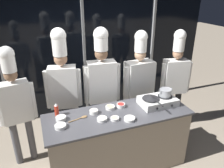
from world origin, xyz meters
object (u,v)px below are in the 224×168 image
(chef_sous, at_px, (63,84))
(prep_bowl_noodles, at_px, (102,119))
(portable_stove, at_px, (158,101))
(serving_spoon_slotted, at_px, (82,118))
(prep_bowl_shrimp, at_px, (115,118))
(chef_head, at_px, (16,101))
(prep_bowl_bell_pepper, at_px, (121,105))
(frying_pan, at_px, (151,97))
(prep_bowl_ginger, at_px, (110,107))
(stock_pot, at_px, (165,92))
(chef_line, at_px, (102,81))
(prep_bowl_onion, at_px, (130,119))
(prep_bowl_rice, at_px, (61,118))
(chef_apprentice, at_px, (175,76))
(prep_bowl_garlic, at_px, (60,126))
(prep_bowl_chicken, at_px, (94,111))
(squeeze_bottle_chili, at_px, (57,110))

(chef_sous, bearing_deg, prep_bowl_noodles, 125.80)
(portable_stove, distance_m, serving_spoon_slotted, 1.15)
(prep_bowl_shrimp, xyz_separation_m, chef_head, (-1.22, 0.75, 0.12))
(prep_bowl_bell_pepper, bearing_deg, portable_stove, -13.14)
(frying_pan, height_order, prep_bowl_bell_pepper, frying_pan)
(prep_bowl_ginger, height_order, chef_sous, chef_sous)
(chef_head, bearing_deg, serving_spoon_slotted, 136.54)
(stock_pot, relative_size, chef_sous, 0.10)
(chef_line, bearing_deg, chef_sous, 0.03)
(chef_line, bearing_deg, frying_pan, 137.78)
(chef_head, distance_m, chef_sous, 0.70)
(prep_bowl_ginger, bearing_deg, prep_bowl_onion, -69.68)
(portable_stove, relative_size, prep_bowl_shrimp, 4.58)
(serving_spoon_slotted, bearing_deg, stock_pot, -1.50)
(portable_stove, bearing_deg, prep_bowl_shrimp, -167.76)
(chef_line, bearing_deg, prep_bowl_bell_pepper, 111.15)
(prep_bowl_rice, bearing_deg, chef_line, 35.36)
(frying_pan, relative_size, prep_bowl_rice, 3.19)
(chef_line, bearing_deg, prep_bowl_onion, 102.84)
(prep_bowl_ginger, relative_size, chef_apprentice, 0.07)
(prep_bowl_bell_pepper, relative_size, chef_sous, 0.06)
(prep_bowl_onion, relative_size, prep_bowl_rice, 1.10)
(prep_bowl_bell_pepper, xyz_separation_m, serving_spoon_slotted, (-0.61, -0.09, -0.02))
(prep_bowl_onion, height_order, prep_bowl_garlic, prep_bowl_garlic)
(prep_bowl_chicken, bearing_deg, prep_bowl_shrimp, -49.59)
(chef_sous, bearing_deg, prep_bowl_onion, 138.85)
(prep_bowl_ginger, height_order, prep_bowl_garlic, same)
(stock_pot, relative_size, squeeze_bottle_chili, 1.05)
(prep_bowl_bell_pepper, bearing_deg, chef_head, 162.02)
(serving_spoon_slotted, height_order, chef_head, chef_head)
(prep_bowl_noodles, bearing_deg, stock_pot, 6.48)
(prep_bowl_chicken, height_order, chef_head, chef_head)
(prep_bowl_chicken, xyz_separation_m, chef_sous, (-0.31, 0.58, 0.22))
(squeeze_bottle_chili, xyz_separation_m, chef_head, (-0.52, 0.37, 0.05))
(chef_line, bearing_deg, squeeze_bottle_chili, 32.69)
(prep_bowl_ginger, distance_m, prep_bowl_rice, 0.71)
(prep_bowl_onion, relative_size, chef_line, 0.07)
(prep_bowl_onion, bearing_deg, prep_bowl_bell_pepper, 85.58)
(stock_pot, height_order, prep_bowl_chicken, stock_pot)
(prep_bowl_bell_pepper, xyz_separation_m, chef_line, (-0.13, 0.48, 0.21))
(squeeze_bottle_chili, relative_size, chef_head, 0.11)
(prep_bowl_rice, height_order, chef_head, chef_head)
(prep_bowl_shrimp, bearing_deg, serving_spoon_slotted, 153.89)
(prep_bowl_shrimp, bearing_deg, chef_head, 148.33)
(prep_bowl_shrimp, xyz_separation_m, chef_sous, (-0.53, 0.83, 0.23))
(prep_bowl_shrimp, bearing_deg, prep_bowl_garlic, 174.15)
(chef_head, xyz_separation_m, chef_sous, (0.69, 0.08, 0.11))
(prep_bowl_ginger, height_order, prep_bowl_noodles, prep_bowl_ginger)
(stock_pot, xyz_separation_m, prep_bowl_chicken, (-1.09, 0.09, -0.15))
(squeeze_bottle_chili, relative_size, prep_bowl_rice, 1.42)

